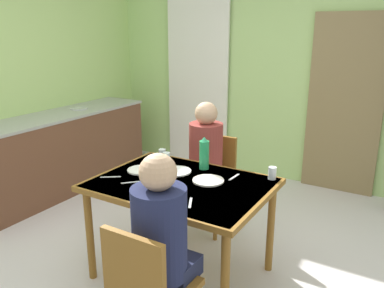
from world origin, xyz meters
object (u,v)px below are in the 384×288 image
at_px(chair_far_diner, 212,176).
at_px(serving_bowl_center, 162,188).
at_px(water_bottle_green_near, 204,154).
at_px(kitchen_counter, 60,152).
at_px(person_near_diner, 161,230).
at_px(person_far_diner, 205,151).
at_px(dining_table, 181,192).

distance_m(chair_far_diner, serving_bowl_center, 1.08).
bearing_deg(water_bottle_green_near, kitchen_counter, 170.24).
xyz_separation_m(person_near_diner, person_far_diner, (-0.48, 1.36, 0.00)).
height_order(dining_table, serving_bowl_center, serving_bowl_center).
xyz_separation_m(kitchen_counter, person_near_diner, (2.42, -1.37, 0.33)).
height_order(person_near_diner, water_bottle_green_near, person_near_diner).
bearing_deg(dining_table, water_bottle_green_near, 89.48).
xyz_separation_m(kitchen_counter, dining_table, (2.12, -0.70, 0.23)).
height_order(kitchen_counter, serving_bowl_center, kitchen_counter).
bearing_deg(dining_table, person_far_diner, 105.02).
xyz_separation_m(kitchen_counter, serving_bowl_center, (2.10, -0.91, 0.34)).
xyz_separation_m(chair_far_diner, water_bottle_green_near, (0.19, -0.49, 0.38)).
bearing_deg(person_far_diner, serving_bowl_center, 100.51).
distance_m(person_near_diner, water_bottle_green_near, 1.06).
xyz_separation_m(kitchen_counter, chair_far_diner, (1.93, 0.12, 0.05)).
height_order(dining_table, person_far_diner, person_far_diner).
bearing_deg(serving_bowl_center, person_near_diner, -55.64).
height_order(person_near_diner, person_far_diner, same).
bearing_deg(serving_bowl_center, dining_table, 85.48).
distance_m(person_far_diner, serving_bowl_center, 0.91).
xyz_separation_m(person_near_diner, serving_bowl_center, (-0.32, 0.47, 0.01)).
bearing_deg(chair_far_diner, serving_bowl_center, 99.14).
relative_size(dining_table, water_bottle_green_near, 4.77).
distance_m(chair_far_diner, water_bottle_green_near, 0.65).
height_order(kitchen_counter, person_near_diner, person_near_diner).
distance_m(dining_table, person_near_diner, 0.75).
bearing_deg(serving_bowl_center, person_far_diner, 100.51).
xyz_separation_m(person_near_diner, water_bottle_green_near, (-0.30, 1.01, 0.10)).
bearing_deg(person_near_diner, water_bottle_green_near, 106.50).
xyz_separation_m(dining_table, serving_bowl_center, (-0.02, -0.21, 0.11)).
bearing_deg(person_far_diner, kitchen_counter, -0.46).
distance_m(kitchen_counter, water_bottle_green_near, 2.19).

